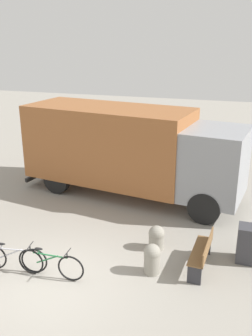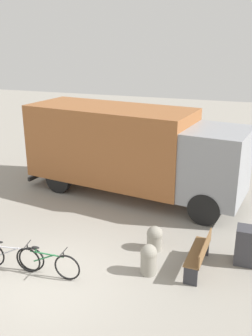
{
  "view_description": "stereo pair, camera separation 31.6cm",
  "coord_description": "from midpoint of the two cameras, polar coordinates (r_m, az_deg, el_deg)",
  "views": [
    {
      "loc": [
        4.14,
        -6.83,
        5.68
      ],
      "look_at": [
        0.71,
        3.83,
        1.77
      ],
      "focal_mm": 40.0,
      "sensor_mm": 36.0,
      "label": 1
    },
    {
      "loc": [
        4.44,
        -6.73,
        5.68
      ],
      "look_at": [
        0.71,
        3.83,
        1.77
      ],
      "focal_mm": 40.0,
      "sensor_mm": 36.0,
      "label": 2
    }
  ],
  "objects": [
    {
      "name": "utility_box",
      "position": [
        10.58,
        17.63,
        -11.02
      ],
      "size": [
        0.7,
        0.53,
        1.02
      ],
      "color": "#38383D",
      "rests_on": "ground"
    },
    {
      "name": "park_bench",
      "position": [
        10.0,
        10.71,
        -12.46
      ],
      "size": [
        0.48,
        1.57,
        0.85
      ],
      "rotation": [
        0.0,
        0.0,
        1.52
      ],
      "color": "brown",
      "rests_on": "ground"
    },
    {
      "name": "ground_plane",
      "position": [
        9.83,
        -12.3,
        -16.57
      ],
      "size": [
        60.0,
        60.0,
        0.0
      ],
      "primitive_type": "plane",
      "color": "gray"
    },
    {
      "name": "delivery_truck",
      "position": [
        13.82,
        -0.26,
        3.09
      ],
      "size": [
        8.46,
        3.61,
        3.3
      ],
      "rotation": [
        0.0,
        0.0,
        -0.14
      ],
      "color": "#99592D",
      "rests_on": "ground"
    },
    {
      "name": "bicycle_middle",
      "position": [
        10.26,
        -17.61,
        -12.96
      ],
      "size": [
        1.76,
        0.46,
        0.78
      ],
      "rotation": [
        0.0,
        0.0,
        0.16
      ],
      "color": "black",
      "rests_on": "ground"
    },
    {
      "name": "bollard_far_bench",
      "position": [
        10.75,
        3.81,
        -10.48
      ],
      "size": [
        0.46,
        0.46,
        0.71
      ],
      "color": "gray",
      "rests_on": "ground"
    },
    {
      "name": "bicycle_far",
      "position": [
        9.79,
        -12.38,
        -14.11
      ],
      "size": [
        1.78,
        0.44,
        0.78
      ],
      "rotation": [
        0.0,
        0.0,
        0.03
      ],
      "color": "black",
      "rests_on": "ground"
    },
    {
      "name": "bollard_near_bench",
      "position": [
        9.71,
        3.03,
        -13.53
      ],
      "size": [
        0.43,
        0.43,
        0.81
      ],
      "color": "gray",
      "rests_on": "ground"
    }
  ]
}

